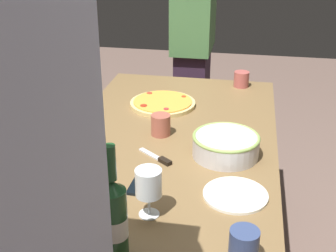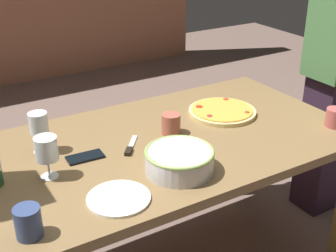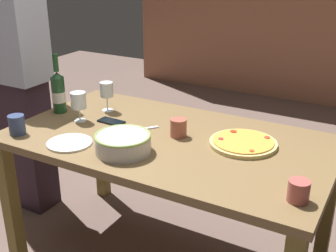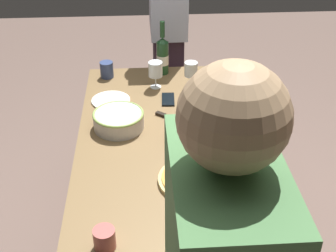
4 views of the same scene
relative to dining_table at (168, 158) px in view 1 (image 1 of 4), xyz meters
The scene contains 13 objects.
dining_table is the anchor object (origin of this frame).
pizza 0.38m from the dining_table, 14.64° to the left, with size 0.32×0.32×0.03m.
serving_bowl 0.30m from the dining_table, 111.80° to the right, with size 0.26×0.26×0.09m.
wine_bottle 0.75m from the dining_table, behind, with size 0.08×0.08×0.34m.
wine_glass_near_pizza 0.56m from the dining_table, 161.45° to the left, with size 0.08×0.08×0.17m.
wine_glass_by_bottle 0.57m from the dining_table, behind, with size 0.08×0.08×0.16m.
cup_amber 0.77m from the dining_table, 21.38° to the right, with size 0.08×0.08×0.08m, color #AF534D.
cup_ceramic 0.77m from the dining_table, 153.96° to the right, with size 0.08×0.08×0.10m, color navy.
cup_spare 0.15m from the dining_table, 45.32° to the left, with size 0.08×0.08×0.09m, color #A55645.
side_plate 0.49m from the dining_table, 141.35° to the right, with size 0.22×0.22×0.01m, color white.
cell_phone 0.38m from the dining_table, behind, with size 0.07×0.14×0.01m, color black.
pizza_knife 0.20m from the dining_table, behind, with size 0.12×0.15×0.02m.
person_guest_left 1.16m from the dining_table, ahead, with size 0.42×0.24×1.67m.
Camera 1 is at (-1.65, -0.31, 1.60)m, focal length 47.99 mm.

